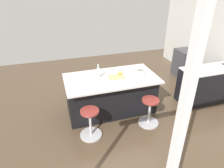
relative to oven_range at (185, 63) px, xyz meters
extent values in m
plane|color=brown|center=(2.48, 1.21, -0.43)|extent=(7.76, 7.76, 0.00)
cube|color=black|center=(0.00, 1.45, 0.00)|extent=(2.20, 0.60, 0.86)
cube|color=silver|center=(0.00, 1.45, 0.45)|extent=(2.20, 0.60, 0.03)
cube|color=#38383D|center=(0.00, 0.00, 0.00)|extent=(0.60, 0.60, 0.86)
cube|color=black|center=(0.00, 0.30, -0.04)|extent=(0.44, 0.01, 0.32)
cube|color=black|center=(2.85, 1.16, 0.00)|extent=(1.97, 0.89, 0.85)
cube|color=silver|center=(2.85, 1.21, 0.44)|extent=(2.03, 1.09, 0.04)
cylinder|color=#B7B7BC|center=(2.21, 1.88, -0.42)|extent=(0.44, 0.44, 0.03)
cylinder|color=#B7B7BC|center=(2.21, 1.88, -0.14)|extent=(0.05, 0.05, 0.55)
cylinder|color=maroon|center=(2.21, 1.88, 0.16)|extent=(0.36, 0.36, 0.04)
cylinder|color=#B7B7BC|center=(3.50, 1.88, -0.42)|extent=(0.44, 0.44, 0.03)
cylinder|color=#B7B7BC|center=(3.50, 1.88, -0.14)|extent=(0.05, 0.05, 0.55)
cylinder|color=maroon|center=(3.50, 1.88, 0.16)|extent=(0.36, 0.36, 0.04)
cube|color=tan|center=(2.74, 1.23, 0.47)|extent=(0.36, 0.24, 0.02)
sphere|color=gold|center=(2.63, 1.16, 0.53)|extent=(0.08, 0.08, 0.08)
cylinder|color=silver|center=(3.12, 1.12, 0.57)|extent=(0.06, 0.06, 0.22)
cylinder|color=silver|center=(3.12, 1.12, 0.72)|extent=(0.03, 0.03, 0.08)
cylinder|color=#B7B7BC|center=(3.12, 1.12, 0.77)|extent=(0.03, 0.03, 0.02)
cylinder|color=silver|center=(2.15, 1.19, 0.50)|extent=(0.19, 0.19, 0.07)
cylinder|color=slate|center=(2.15, 1.19, 0.51)|extent=(0.16, 0.16, 0.04)
camera|label=1|loc=(4.01, 4.95, 2.38)|focal=31.89mm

